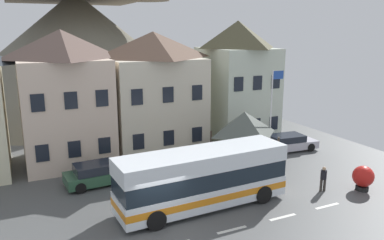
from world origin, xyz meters
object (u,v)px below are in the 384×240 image
object	(u,v)px
townhouse_03	(154,93)
bus_shelter	(244,123)
public_bench	(205,157)
flagpole	(272,110)
transit_bus	(203,179)
parked_car_00	(98,174)
parked_car_02	(288,143)
hilltop_castle	(78,43)
parked_car_01	(236,152)
townhouse_04	(237,81)
pedestrian_00	(283,167)
harbour_buoy	(363,177)
townhouse_02	(65,98)
pedestrian_01	(323,177)

from	to	relation	value
townhouse_03	bus_shelter	xyz separation A→B (m)	(4.12, -6.37, -1.43)
public_bench	flagpole	world-z (taller)	flagpole
transit_bus	parked_car_00	size ratio (longest dim) A/B	2.27
parked_car_02	flagpole	xyz separation A→B (m)	(-3.09, -1.86, 3.25)
bus_shelter	hilltop_castle	bearing A→B (deg)	103.04
bus_shelter	parked_car_01	world-z (taller)	bus_shelter
townhouse_03	hilltop_castle	size ratio (longest dim) A/B	0.27
transit_bus	bus_shelter	bearing A→B (deg)	36.38
townhouse_04	flagpole	size ratio (longest dim) A/B	1.51
pedestrian_00	harbour_buoy	xyz separation A→B (m)	(3.28, -3.36, -0.03)
townhouse_03	transit_bus	bearing A→B (deg)	-96.03
parked_car_01	townhouse_03	bearing A→B (deg)	-50.14
transit_bus	bus_shelter	size ratio (longest dim) A/B	2.39
townhouse_02	parked_car_02	world-z (taller)	townhouse_02
townhouse_03	townhouse_02	bearing A→B (deg)	178.59
townhouse_02	parked_car_01	bearing A→B (deg)	-25.38
parked_car_02	pedestrian_00	distance (m)	6.39
bus_shelter	public_bench	xyz separation A→B (m)	(-2.08, 1.78, -2.69)
townhouse_02	bus_shelter	bearing A→B (deg)	-31.40
transit_bus	parked_car_02	world-z (taller)	transit_bus
hilltop_castle	pedestrian_00	size ratio (longest dim) A/B	21.73
flagpole	pedestrian_01	bearing A→B (deg)	-91.40
parked_car_01	parked_car_00	bearing A→B (deg)	-0.87
pedestrian_01	hilltop_castle	bearing A→B (deg)	104.46
parked_car_02	public_bench	distance (m)	7.41
townhouse_03	bus_shelter	size ratio (longest dim) A/B	2.32
townhouse_03	transit_bus	size ratio (longest dim) A/B	0.97
parked_car_01	harbour_buoy	bearing A→B (deg)	117.36
public_bench	harbour_buoy	size ratio (longest dim) A/B	1.15
transit_bus	public_bench	world-z (taller)	transit_bus
townhouse_03	hilltop_castle	bearing A→B (deg)	95.97
townhouse_04	pedestrian_01	bearing A→B (deg)	-96.07
townhouse_03	townhouse_04	bearing A→B (deg)	1.50
townhouse_04	flagpole	xyz separation A→B (m)	(-1.14, -6.58, -1.15)
parked_car_01	public_bench	distance (m)	2.36
parked_car_01	pedestrian_01	size ratio (longest dim) A/B	2.53
flagpole	harbour_buoy	distance (m)	7.28
parked_car_00	parked_car_02	world-z (taller)	parked_car_00
townhouse_02	public_bench	bearing A→B (deg)	-28.86
parked_car_02	pedestrian_01	size ratio (longest dim) A/B	3.01
parked_car_02	parked_car_01	bearing A→B (deg)	-169.91
pedestrian_01	transit_bus	bearing A→B (deg)	170.73
parked_car_01	public_bench	world-z (taller)	parked_car_01
townhouse_02	parked_car_01	xyz separation A→B (m)	(10.92, -5.18, -4.00)
townhouse_03	pedestrian_01	bearing A→B (deg)	-62.14
townhouse_02	townhouse_04	world-z (taller)	townhouse_04
bus_shelter	flagpole	size ratio (longest dim) A/B	0.60
townhouse_02	townhouse_04	distance (m)	14.07
townhouse_02	hilltop_castle	bearing A→B (deg)	77.95
public_bench	pedestrian_00	bearing A→B (deg)	-56.20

